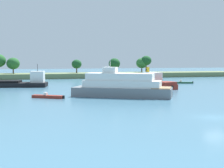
{
  "coord_description": "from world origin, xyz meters",
  "views": [
    {
      "loc": [
        -21.41,
        -34.64,
        6.92
      ],
      "look_at": [
        -2.76,
        38.51,
        1.2
      ],
      "focal_mm": 53.42,
      "sensor_mm": 36.0,
      "label": 1
    }
  ],
  "objects": [
    {
      "name": "white_riverboat",
      "position": [
        -4.75,
        23.5,
        1.88
      ],
      "size": [
        18.18,
        12.95,
        6.81
      ],
      "color": "slate",
      "rests_on": "ground"
    },
    {
      "name": "small_motorboat",
      "position": [
        -17.94,
        24.72,
        0.28
      ],
      "size": [
        5.59,
        4.02,
        1.01
      ],
      "color": "maroon",
      "rests_on": "ground"
    },
    {
      "name": "ground_plane",
      "position": [
        0.0,
        0.0,
        0.0
      ],
      "size": [
        400.0,
        400.0,
        0.0
      ],
      "primitive_type": "plane",
      "color": "teal"
    },
    {
      "name": "tugboat",
      "position": [
        7.37,
        38.51,
        1.25
      ],
      "size": [
        8.44,
        12.62,
        4.96
      ],
      "color": "maroon",
      "rests_on": "ground"
    },
    {
      "name": "treeline_island",
      "position": [
        7.87,
        86.59,
        1.77
      ],
      "size": [
        96.37,
        12.14,
        8.61
      ],
      "color": "#66754C",
      "rests_on": "ground"
    },
    {
      "name": "fishing_skiff",
      "position": [
        20.95,
        51.2,
        0.23
      ],
      "size": [
        5.91,
        2.77,
        0.91
      ],
      "color": "#19472D",
      "rests_on": "ground"
    }
  ]
}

